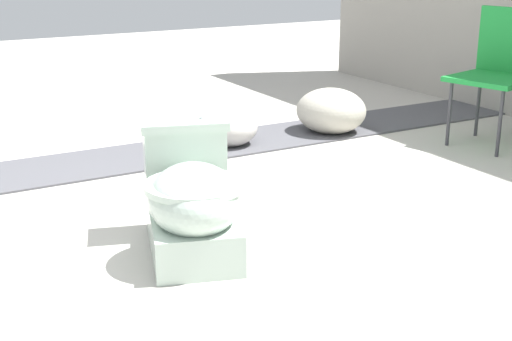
{
  "coord_description": "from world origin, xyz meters",
  "views": [
    {
      "loc": [
        2.67,
        -1.09,
        1.21
      ],
      "look_at": [
        0.19,
        0.31,
        0.3
      ],
      "focal_mm": 50.0,
      "sensor_mm": 36.0,
      "label": 1
    }
  ],
  "objects_px": {
    "boulder_near": "(331,111)",
    "folding_chair_left": "(502,62)",
    "toilet": "(191,201)",
    "boulder_far": "(229,127)"
  },
  "relations": [
    {
      "from": "folding_chair_left",
      "to": "boulder_far",
      "type": "height_order",
      "value": "folding_chair_left"
    },
    {
      "from": "boulder_near",
      "to": "folding_chair_left",
      "type": "bearing_deg",
      "value": 46.94
    },
    {
      "from": "toilet",
      "to": "boulder_near",
      "type": "relative_size",
      "value": 1.52
    },
    {
      "from": "toilet",
      "to": "boulder_near",
      "type": "height_order",
      "value": "toilet"
    },
    {
      "from": "folding_chair_left",
      "to": "boulder_near",
      "type": "relative_size",
      "value": 1.79
    },
    {
      "from": "boulder_near",
      "to": "boulder_far",
      "type": "distance_m",
      "value": 0.74
    },
    {
      "from": "boulder_near",
      "to": "boulder_far",
      "type": "relative_size",
      "value": 1.29
    },
    {
      "from": "folding_chair_left",
      "to": "boulder_near",
      "type": "xyz_separation_m",
      "value": [
        -0.71,
        -0.76,
        -0.36
      ]
    },
    {
      "from": "boulder_near",
      "to": "boulder_far",
      "type": "xyz_separation_m",
      "value": [
        -0.05,
        -0.74,
        -0.03
      ]
    },
    {
      "from": "toilet",
      "to": "boulder_far",
      "type": "distance_m",
      "value": 1.6
    }
  ]
}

